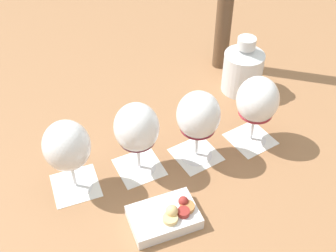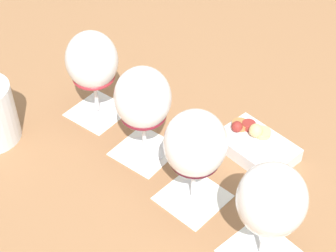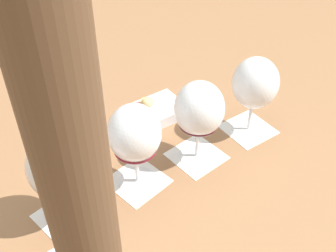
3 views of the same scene
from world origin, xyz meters
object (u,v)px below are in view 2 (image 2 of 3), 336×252
wine_glass_1 (143,101)px  snack_dish (256,145)px  wine_glass_2 (195,147)px  wine_glass_0 (92,63)px  wine_glass_3 (271,204)px

wine_glass_1 → snack_dish: bearing=19.4°
wine_glass_2 → snack_dish: wine_glass_2 is taller
wine_glass_1 → wine_glass_2: size_ratio=1.00×
wine_glass_0 → wine_glass_3: bearing=-30.0°
wine_glass_3 → wine_glass_2: bearing=151.8°
wine_glass_1 → snack_dish: wine_glass_1 is taller
wine_glass_0 → wine_glass_1: bearing=-28.8°
wine_glass_2 → wine_glass_3: size_ratio=1.00×
wine_glass_2 → snack_dish: bearing=62.7°
snack_dish → wine_glass_2: bearing=-117.3°
wine_glass_3 → snack_dish: 0.24m
wine_glass_3 → snack_dish: wine_glass_3 is taller
wine_glass_0 → snack_dish: size_ratio=1.09×
wine_glass_2 → wine_glass_3: (0.13, -0.07, -0.00)m
wine_glass_0 → snack_dish: 0.33m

